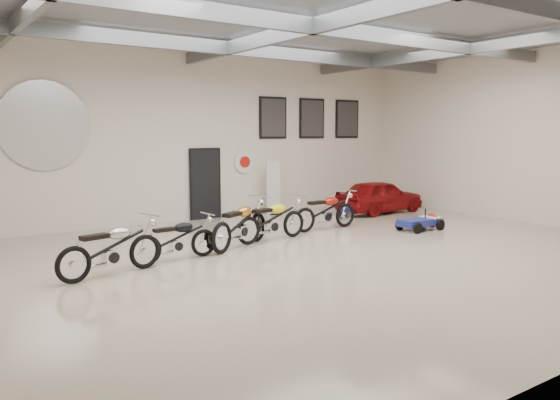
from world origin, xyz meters
TOP-DOWN VIEW (x-y plane):
  - floor at (0.00, 0.00)m, footprint 16.00×12.00m
  - ceiling at (0.00, 0.00)m, footprint 16.00×12.00m
  - back_wall at (0.00, 6.00)m, footprint 16.00×0.02m
  - right_wall at (8.00, 0.00)m, footprint 0.02×12.00m
  - ceiling_beams at (0.00, 0.00)m, footprint 15.80×11.80m
  - door at (0.50, 5.95)m, footprint 0.92×0.08m
  - logo_plaque at (-4.00, 5.95)m, footprint 2.30×0.06m
  - poster_left at (3.00, 5.96)m, footprint 1.05×0.08m
  - poster_mid at (4.60, 5.96)m, footprint 1.05×0.08m
  - poster_right at (6.20, 5.96)m, footprint 1.05×0.08m
  - oil_sign at (1.90, 5.95)m, footprint 0.72×0.10m
  - banner_stand at (2.70, 5.50)m, footprint 0.49×0.21m
  - motorcycle_silver at (-3.98, 0.91)m, footprint 2.16×1.09m
  - motorcycle_black at (-2.49, 1.34)m, footprint 1.84×0.67m
  - motorcycle_gold at (-0.75, 1.72)m, footprint 2.25×1.59m
  - motorcycle_yellow at (0.28, 1.95)m, footprint 2.13×0.90m
  - motorcycle_red at (2.33, 2.40)m, footprint 2.07×0.68m
  - go_kart at (4.53, 0.89)m, footprint 1.59×0.72m
  - vintage_car at (5.79, 3.83)m, footprint 1.44×3.26m

SIDE VIEW (x-z plane):
  - floor at x=0.00m, z-range -0.01..0.01m
  - go_kart at x=4.53m, z-range 0.00..0.58m
  - motorcycle_black at x=-2.49m, z-range 0.00..0.94m
  - motorcycle_red at x=2.33m, z-range 0.00..1.07m
  - motorcycle_yellow at x=0.28m, z-range 0.00..1.08m
  - motorcycle_silver at x=-3.98m, z-range 0.00..1.08m
  - vintage_car at x=5.79m, z-range 0.00..1.09m
  - motorcycle_gold at x=-0.75m, z-range 0.00..1.13m
  - banner_stand at x=2.70m, z-range 0.00..1.79m
  - door at x=0.50m, z-range 0.00..2.10m
  - oil_sign at x=1.90m, z-range 1.34..2.06m
  - back_wall at x=0.00m, z-range 0.00..5.00m
  - right_wall at x=8.00m, z-range 0.00..5.00m
  - logo_plaque at x=-4.00m, z-range 2.22..3.38m
  - poster_left at x=3.00m, z-range 2.42..3.78m
  - poster_mid at x=4.60m, z-range 2.42..3.78m
  - poster_right at x=6.20m, z-range 2.42..3.78m
  - ceiling_beams at x=0.00m, z-range 4.59..4.91m
  - ceiling at x=0.00m, z-range 5.00..5.00m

